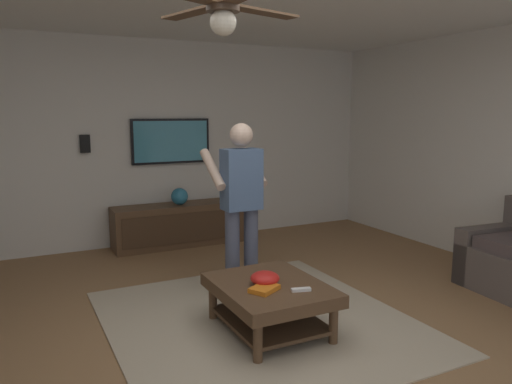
{
  "coord_description": "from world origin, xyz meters",
  "views": [
    {
      "loc": [
        -3.09,
        1.6,
        1.74
      ],
      "look_at": [
        0.71,
        -0.31,
        1.06
      ],
      "focal_mm": 34.82,
      "sensor_mm": 36.0,
      "label": 1
    }
  ],
  "objects_px": {
    "media_console": "(179,225)",
    "book": "(264,289)",
    "wall_speaker_right": "(85,144)",
    "wall_speaker_left": "(241,137)",
    "ceiling_fan": "(222,10)",
    "person_standing": "(241,197)",
    "coffee_table": "(270,296)",
    "vase_round": "(180,196)",
    "bowl": "(265,278)",
    "tv": "(171,141)",
    "remote_white": "(301,290)"
  },
  "relations": [
    {
      "from": "tv",
      "to": "vase_round",
      "type": "xyz_separation_m",
      "value": [
        -0.29,
        -0.01,
        -0.7
      ]
    },
    {
      "from": "media_console",
      "to": "tv",
      "type": "distance_m",
      "value": 1.11
    },
    {
      "from": "tv",
      "to": "person_standing",
      "type": "height_order",
      "value": "tv"
    },
    {
      "from": "person_standing",
      "to": "wall_speaker_right",
      "type": "distance_m",
      "value": 2.46
    },
    {
      "from": "wall_speaker_right",
      "to": "media_console",
      "type": "bearing_deg",
      "value": -103.15
    },
    {
      "from": "wall_speaker_left",
      "to": "wall_speaker_right",
      "type": "bearing_deg",
      "value": 90.0
    },
    {
      "from": "tv",
      "to": "bowl",
      "type": "relative_size",
      "value": 4.55
    },
    {
      "from": "coffee_table",
      "to": "vase_round",
      "type": "height_order",
      "value": "vase_round"
    },
    {
      "from": "bowl",
      "to": "remote_white",
      "type": "distance_m",
      "value": 0.31
    },
    {
      "from": "vase_round",
      "to": "book",
      "type": "bearing_deg",
      "value": 174.39
    },
    {
      "from": "ceiling_fan",
      "to": "person_standing",
      "type": "bearing_deg",
      "value": -28.51
    },
    {
      "from": "book",
      "to": "ceiling_fan",
      "type": "xyz_separation_m",
      "value": [
        -0.37,
        0.48,
        1.92
      ]
    },
    {
      "from": "wall_speaker_right",
      "to": "wall_speaker_left",
      "type": "bearing_deg",
      "value": -90.0
    },
    {
      "from": "person_standing",
      "to": "remote_white",
      "type": "distance_m",
      "value": 1.3
    },
    {
      "from": "tv",
      "to": "book",
      "type": "distance_m",
      "value": 3.35
    },
    {
      "from": "tv",
      "to": "ceiling_fan",
      "type": "distance_m",
      "value": 3.78
    },
    {
      "from": "bowl",
      "to": "vase_round",
      "type": "height_order",
      "value": "vase_round"
    },
    {
      "from": "person_standing",
      "to": "wall_speaker_right",
      "type": "height_order",
      "value": "person_standing"
    },
    {
      "from": "coffee_table",
      "to": "ceiling_fan",
      "type": "relative_size",
      "value": 0.84
    },
    {
      "from": "coffee_table",
      "to": "bowl",
      "type": "xyz_separation_m",
      "value": [
        -0.01,
        0.05,
        0.16
      ]
    },
    {
      "from": "media_console",
      "to": "remote_white",
      "type": "bearing_deg",
      "value": -0.59
    },
    {
      "from": "tv",
      "to": "book",
      "type": "height_order",
      "value": "tv"
    },
    {
      "from": "tv",
      "to": "remote_white",
      "type": "bearing_deg",
      "value": -0.55
    },
    {
      "from": "bowl",
      "to": "book",
      "type": "distance_m",
      "value": 0.15
    },
    {
      "from": "book",
      "to": "media_console",
      "type": "bearing_deg",
      "value": -124.76
    },
    {
      "from": "media_console",
      "to": "wall_speaker_left",
      "type": "xyz_separation_m",
      "value": [
        0.25,
        -1.03,
        1.12
      ]
    },
    {
      "from": "wall_speaker_left",
      "to": "book",
      "type": "bearing_deg",
      "value": 157.82
    },
    {
      "from": "media_console",
      "to": "wall_speaker_right",
      "type": "relative_size",
      "value": 7.73
    },
    {
      "from": "remote_white",
      "to": "vase_round",
      "type": "xyz_separation_m",
      "value": [
        3.05,
        -0.04,
        0.25
      ]
    },
    {
      "from": "book",
      "to": "vase_round",
      "type": "distance_m",
      "value": 2.94
    },
    {
      "from": "coffee_table",
      "to": "media_console",
      "type": "distance_m",
      "value": 2.84
    },
    {
      "from": "coffee_table",
      "to": "wall_speaker_left",
      "type": "xyz_separation_m",
      "value": [
        3.09,
        -1.2,
        1.1
      ]
    },
    {
      "from": "ceiling_fan",
      "to": "vase_round",
      "type": "bearing_deg",
      "value": -13.08
    },
    {
      "from": "wall_speaker_right",
      "to": "ceiling_fan",
      "type": "relative_size",
      "value": 0.18
    },
    {
      "from": "media_console",
      "to": "bowl",
      "type": "distance_m",
      "value": 2.85
    },
    {
      "from": "media_console",
      "to": "wall_speaker_right",
      "type": "xyz_separation_m",
      "value": [
        0.25,
        1.09,
        1.08
      ]
    },
    {
      "from": "vase_round",
      "to": "wall_speaker_right",
      "type": "bearing_deg",
      "value": 74.7
    },
    {
      "from": "wall_speaker_left",
      "to": "wall_speaker_right",
      "type": "relative_size",
      "value": 1.0
    },
    {
      "from": "tv",
      "to": "wall_speaker_right",
      "type": "height_order",
      "value": "tv"
    },
    {
      "from": "remote_white",
      "to": "ceiling_fan",
      "type": "xyz_separation_m",
      "value": [
        -0.24,
        0.72,
        1.93
      ]
    },
    {
      "from": "coffee_table",
      "to": "book",
      "type": "distance_m",
      "value": 0.21
    },
    {
      "from": "tv",
      "to": "media_console",
      "type": "bearing_deg",
      "value": 0.0
    },
    {
      "from": "wall_speaker_left",
      "to": "ceiling_fan",
      "type": "xyz_separation_m",
      "value": [
        -3.59,
        1.79,
        0.94
      ]
    },
    {
      "from": "media_console",
      "to": "ceiling_fan",
      "type": "bearing_deg",
      "value": -12.78
    },
    {
      "from": "bowl",
      "to": "ceiling_fan",
      "type": "relative_size",
      "value": 0.19
    },
    {
      "from": "coffee_table",
      "to": "wall_speaker_left",
      "type": "height_order",
      "value": "wall_speaker_left"
    },
    {
      "from": "media_console",
      "to": "book",
      "type": "height_order",
      "value": "media_console"
    },
    {
      "from": "book",
      "to": "wall_speaker_right",
      "type": "distance_m",
      "value": 3.45
    },
    {
      "from": "bowl",
      "to": "book",
      "type": "relative_size",
      "value": 1.05
    },
    {
      "from": "book",
      "to": "tv",
      "type": "bearing_deg",
      "value": -124.36
    }
  ]
}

